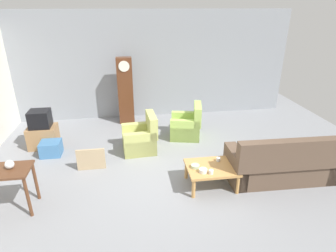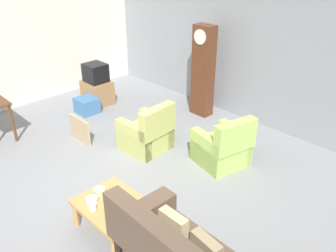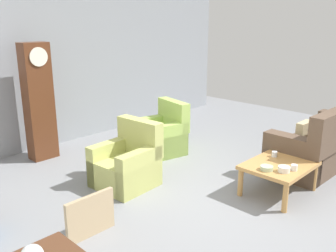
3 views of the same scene
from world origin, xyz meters
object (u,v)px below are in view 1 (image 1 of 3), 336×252
couch_floral (281,164)px  bowl_white_stacked (203,171)px  armchair_olive_far (187,126)px  coffee_table_wood (211,169)px  cup_white_porcelain (211,172)px  cup_blue_rimmed (218,159)px  armchair_olive_near (141,139)px  framed_picture_leaning (91,159)px  glass_dome_cloche (9,164)px  tv_stand_cabinet (43,137)px  tv_crt (40,119)px  bowl_shallow_green (195,166)px  storage_box_blue (51,148)px  grandfather_clock (125,91)px

couch_floral → bowl_white_stacked: size_ratio=14.02×
armchair_olive_far → coffee_table_wood: size_ratio=0.98×
cup_white_porcelain → cup_blue_rimmed: (0.27, 0.43, -0.00)m
armchair_olive_near → framed_picture_leaning: 1.33m
bowl_white_stacked → couch_floral: bearing=5.7°
glass_dome_cloche → cup_white_porcelain: bearing=-1.9°
tv_stand_cabinet → tv_crt: tv_crt is taller
couch_floral → cup_blue_rimmed: 1.27m
glass_dome_cloche → bowl_shallow_green: (3.21, 0.14, -0.41)m
glass_dome_cloche → bowl_shallow_green: bearing=2.6°
couch_floral → bowl_shallow_green: 1.77m
bowl_white_stacked → glass_dome_cloche: bearing=179.2°
armchair_olive_far → storage_box_blue: bearing=-171.3°
tv_crt → bowl_shallow_green: (3.35, -2.22, -0.29)m
couch_floral → tv_crt: size_ratio=4.42×
framed_picture_leaning → storage_box_blue: 1.29m
couch_floral → grandfather_clock: bearing=130.3°
armchair_olive_near → tv_stand_cabinet: 2.46m
grandfather_clock → framed_picture_leaning: 2.82m
coffee_table_wood → glass_dome_cloche: glass_dome_cloche is taller
couch_floral → bowl_white_stacked: bearing=-174.3°
bowl_white_stacked → armchair_olive_far: bearing=84.9°
tv_crt → framed_picture_leaning: (1.28, -1.27, -0.51)m
grandfather_clock → bowl_shallow_green: grandfather_clock is taller
glass_dome_cloche → bowl_shallow_green: 3.24m
couch_floral → tv_crt: bearing=156.3°
couch_floral → grandfather_clock: size_ratio=1.09×
cup_white_porcelain → bowl_white_stacked: size_ratio=0.56×
tv_crt → cup_blue_rimmed: 4.38m
grandfather_clock → bowl_shallow_green: bearing=-70.5°
tv_crt → framed_picture_leaning: size_ratio=0.80×
couch_floral → tv_stand_cabinet: 5.58m
couch_floral → armchair_olive_far: bearing=122.2°
couch_floral → cup_white_porcelain: couch_floral is taller
tv_stand_cabinet → framed_picture_leaning: tv_stand_cabinet is taller
tv_crt → storage_box_blue: tv_crt is taller
grandfather_clock → storage_box_blue: bearing=-135.2°
storage_box_blue → coffee_table_wood: bearing=-27.4°
framed_picture_leaning → glass_dome_cloche: (-1.15, -1.10, 0.63)m
tv_stand_cabinet → cup_white_porcelain: bearing=-34.7°
cup_blue_rimmed → armchair_olive_far: bearing=95.1°
cup_blue_rimmed → tv_crt: bearing=152.0°
cup_white_porcelain → couch_floral: bearing=8.8°
cup_blue_rimmed → bowl_white_stacked: size_ratio=0.51×
armchair_olive_near → grandfather_clock: grandfather_clock is taller
cup_blue_rimmed → bowl_shallow_green: (-0.51, -0.17, -0.01)m
framed_picture_leaning → couch_floral: bearing=-14.3°
armchair_olive_near → glass_dome_cloche: (-2.27, -1.81, 0.57)m
bowl_shallow_green → framed_picture_leaning: bearing=155.2°
framed_picture_leaning → bowl_shallow_green: size_ratio=3.60×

